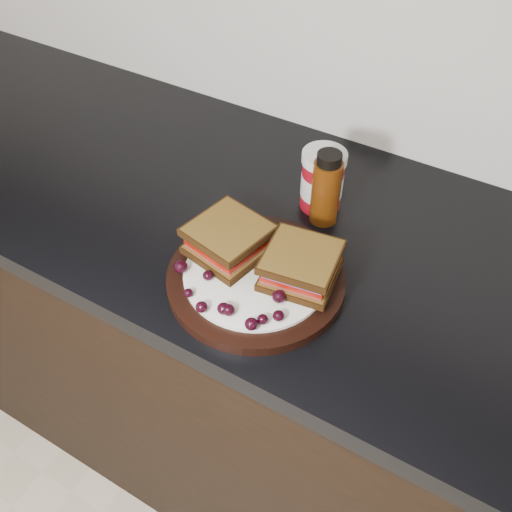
{
  "coord_description": "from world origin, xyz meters",
  "views": [
    {
      "loc": [
        0.54,
        1.04,
        1.57
      ],
      "look_at": [
        0.23,
        1.56,
        0.96
      ],
      "focal_mm": 40.0,
      "sensor_mm": 36.0,
      "label": 1
    }
  ],
  "objects_px": {
    "plate": "(256,279)",
    "sandwich_left": "(229,239)",
    "condiment_jar": "(322,180)",
    "oil_bottle": "(326,188)"
  },
  "relations": [
    {
      "from": "condiment_jar",
      "to": "oil_bottle",
      "type": "height_order",
      "value": "oil_bottle"
    },
    {
      "from": "sandwich_left",
      "to": "oil_bottle",
      "type": "height_order",
      "value": "oil_bottle"
    },
    {
      "from": "plate",
      "to": "sandwich_left",
      "type": "bearing_deg",
      "value": 162.92
    },
    {
      "from": "plate",
      "to": "condiment_jar",
      "type": "bearing_deg",
      "value": 88.87
    },
    {
      "from": "condiment_jar",
      "to": "oil_bottle",
      "type": "relative_size",
      "value": 0.83
    },
    {
      "from": "sandwich_left",
      "to": "condiment_jar",
      "type": "height_order",
      "value": "condiment_jar"
    },
    {
      "from": "sandwich_left",
      "to": "oil_bottle",
      "type": "bearing_deg",
      "value": 75.19
    },
    {
      "from": "plate",
      "to": "oil_bottle",
      "type": "xyz_separation_m",
      "value": [
        0.02,
        0.19,
        0.06
      ]
    },
    {
      "from": "plate",
      "to": "sandwich_left",
      "type": "height_order",
      "value": "sandwich_left"
    },
    {
      "from": "oil_bottle",
      "to": "condiment_jar",
      "type": "bearing_deg",
      "value": 124.68
    }
  ]
}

